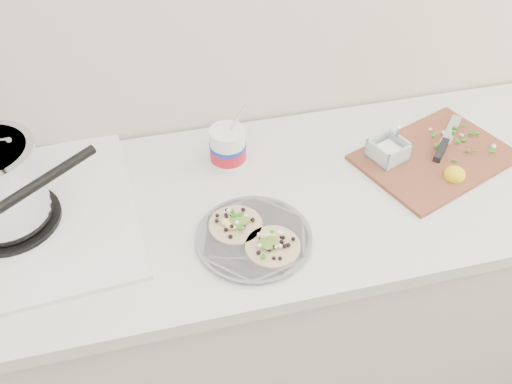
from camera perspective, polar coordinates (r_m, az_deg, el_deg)
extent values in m
cube|color=beige|center=(1.48, -8.27, 18.17)|extent=(3.50, 0.05, 2.60)
cube|color=silver|center=(1.82, -4.23, -11.69)|extent=(2.40, 0.62, 0.86)
cube|color=silver|center=(1.46, -4.98, -2.15)|extent=(2.44, 0.66, 0.04)
cube|color=silver|center=(1.52, -23.21, -2.85)|extent=(0.63, 0.59, 0.01)
cylinder|color=black|center=(1.51, -23.35, -2.49)|extent=(0.24, 0.24, 0.01)
torus|color=black|center=(1.50, -23.52, -2.04)|extent=(0.21, 0.21, 0.02)
cylinder|color=slate|center=(1.36, -0.22, -4.64)|extent=(0.27, 0.27, 0.01)
cylinder|color=slate|center=(1.36, -0.22, -4.50)|extent=(0.28, 0.28, 0.00)
cylinder|color=white|center=(1.53, -2.83, 4.43)|extent=(0.09, 0.09, 0.12)
cylinder|color=red|center=(1.54, -2.82, 4.12)|extent=(0.10, 0.10, 0.04)
cylinder|color=#192D99|center=(1.53, -2.84, 4.66)|extent=(0.10, 0.10, 0.01)
cube|color=brown|center=(1.66, 17.46, 3.34)|extent=(0.48, 0.41, 0.01)
cube|color=white|center=(1.60, 13.05, 3.96)|extent=(0.06, 0.06, 0.03)
ellipsoid|color=yellow|center=(1.59, 19.30, 1.86)|extent=(0.06, 0.06, 0.05)
cube|color=silver|center=(1.76, 18.94, 5.92)|extent=(0.12, 0.13, 0.00)
cube|color=black|center=(1.66, 18.04, 4.01)|extent=(0.08, 0.09, 0.02)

